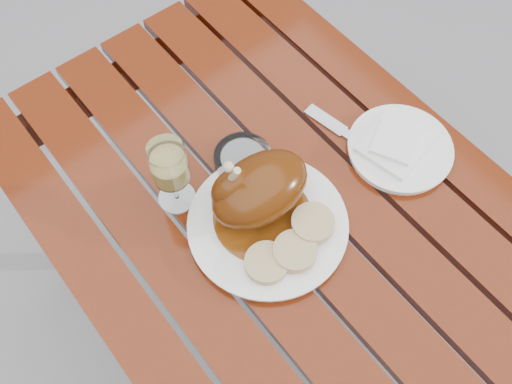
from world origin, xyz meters
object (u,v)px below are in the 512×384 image
table (280,283)px  dinner_plate (268,225)px  wine_glass (172,176)px  side_plate (400,149)px  ashtray (243,160)px

table → dinner_plate: bearing=176.5°
wine_glass → side_plate: wine_glass is taller
wine_glass → side_plate: size_ratio=0.79×
table → dinner_plate: size_ratio=4.00×
ashtray → side_plate: bearing=-33.4°
wine_glass → side_plate: (0.41, -0.19, -0.08)m
table → dinner_plate: 0.39m
table → wine_glass: bearing=131.8°
table → wine_glass: 0.51m
dinner_plate → ashtray: size_ratio=2.61×
table → wine_glass: (-0.14, 0.16, 0.46)m
wine_glass → ashtray: bearing=-6.9°
dinner_plate → wine_glass: (-0.10, 0.16, 0.07)m
table → side_plate: (0.27, -0.03, 0.38)m
table → side_plate: 0.47m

